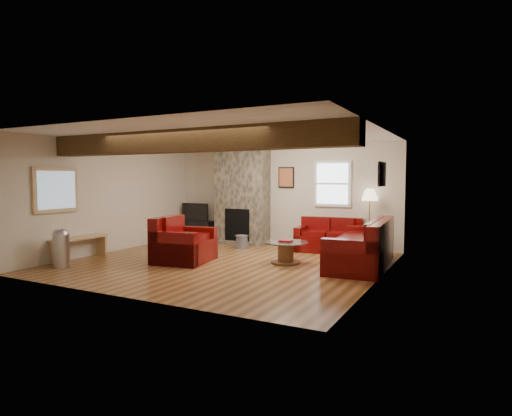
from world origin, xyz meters
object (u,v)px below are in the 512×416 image
(tv_cabinet, at_px, (197,230))
(sofa_three, at_px, (361,243))
(television, at_px, (197,212))
(coffee_table, at_px, (286,252))
(loveseat, at_px, (329,235))
(armchair_red, at_px, (184,239))
(floor_lamp, at_px, (370,198))

(tv_cabinet, bearing_deg, sofa_three, -18.12)
(tv_cabinet, relative_size, television, 1.21)
(coffee_table, bearing_deg, loveseat, 79.24)
(sofa_three, xyz_separation_m, coffee_table, (-1.38, -0.40, -0.23))
(loveseat, xyz_separation_m, armchair_red, (-2.20, -2.50, 0.07))
(sofa_three, height_order, loveseat, sofa_three)
(tv_cabinet, bearing_deg, armchair_red, -59.18)
(sofa_three, xyz_separation_m, armchair_red, (-3.26, -1.19, 0.00))
(coffee_table, relative_size, tv_cabinet, 0.87)
(armchair_red, distance_m, television, 3.27)
(loveseat, xyz_separation_m, tv_cabinet, (-3.87, 0.30, -0.13))
(loveseat, distance_m, television, 3.90)
(loveseat, bearing_deg, coffee_table, -106.43)
(coffee_table, height_order, floor_lamp, floor_lamp)
(loveseat, height_order, coffee_table, loveseat)
(sofa_three, height_order, floor_lamp, floor_lamp)
(armchair_red, height_order, television, television)
(loveseat, height_order, floor_lamp, floor_lamp)
(tv_cabinet, relative_size, floor_lamp, 0.71)
(loveseat, xyz_separation_m, coffee_table, (-0.33, -1.71, -0.17))
(floor_lamp, bearing_deg, coffee_table, -120.02)
(floor_lamp, bearing_deg, armchair_red, -137.27)
(loveseat, bearing_deg, armchair_red, -137.07)
(coffee_table, xyz_separation_m, floor_lamp, (1.17, 2.03, 1.01))
(sofa_three, bearing_deg, tv_cabinet, -112.12)
(loveseat, distance_m, tv_cabinet, 3.89)
(armchair_red, bearing_deg, sofa_three, -79.26)
(sofa_three, bearing_deg, television, -112.12)
(television, bearing_deg, tv_cabinet, 0.00)
(loveseat, xyz_separation_m, floor_lamp, (0.85, 0.32, 0.85))
(television, bearing_deg, floor_lamp, 0.24)
(armchair_red, bearing_deg, coffee_table, -76.52)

